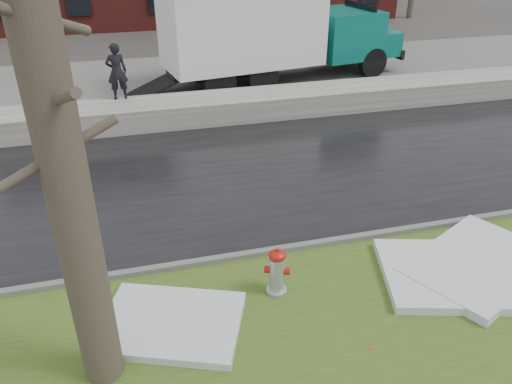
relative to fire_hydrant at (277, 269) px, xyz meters
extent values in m
plane|color=#47423D|center=(0.49, 0.14, -0.53)|extent=(120.00, 120.00, 0.00)
cube|color=#324C19|center=(0.49, -1.11, -0.51)|extent=(60.00, 4.50, 0.04)
cube|color=black|center=(0.49, 4.64, -0.51)|extent=(60.00, 7.00, 0.03)
cube|color=slate|center=(0.49, 13.14, -0.51)|extent=(60.00, 9.00, 0.03)
cube|color=slate|center=(0.49, 1.14, -0.46)|extent=(60.00, 0.15, 0.14)
cube|color=#B3ADA3|center=(0.49, 8.84, -0.15)|extent=(60.00, 1.60, 0.75)
cylinder|color=#ABADB4|center=(0.00, -0.01, -0.09)|extent=(0.34, 0.34, 0.79)
ellipsoid|color=#AB190D|center=(0.00, -0.01, 0.30)|extent=(0.40, 0.40, 0.18)
cylinder|color=#AB190D|center=(0.00, -0.01, 0.40)|extent=(0.07, 0.07, 0.06)
cylinder|color=#AB190D|center=(-0.15, 0.06, -0.02)|extent=(0.15, 0.16, 0.12)
cylinder|color=#AB190D|center=(0.15, -0.07, -0.02)|extent=(0.15, 0.16, 0.12)
cylinder|color=#ABADB4|center=(0.06, 0.14, -0.02)|extent=(0.19, 0.17, 0.16)
cylinder|color=brown|center=(-2.91, -1.03, 2.89)|extent=(0.55, 0.55, 6.76)
cylinder|color=brown|center=(-2.91, -1.03, 3.57)|extent=(0.83, 1.56, 0.70)
cylinder|color=brown|center=(-2.91, -1.03, 4.44)|extent=(1.04, 1.23, 0.64)
cylinder|color=brown|center=(-2.91, -1.03, 2.99)|extent=(1.35, 0.60, 0.60)
cube|color=black|center=(3.75, 12.52, 0.18)|extent=(8.72, 2.52, 0.24)
cube|color=silver|center=(2.36, 12.29, 1.75)|extent=(6.22, 3.65, 2.92)
cube|color=#0C6D61|center=(6.79, 13.04, 1.10)|extent=(2.89, 2.98, 1.84)
cube|color=#0C6D61|center=(8.34, 13.30, 0.66)|extent=(1.68, 2.57, 0.97)
cube|color=black|center=(7.54, 13.17, 1.75)|extent=(0.45, 2.15, 0.97)
cube|color=black|center=(-1.16, 11.69, -0.18)|extent=(2.05, 1.59, 0.73)
cylinder|color=black|center=(7.78, 12.05, 0.07)|extent=(1.23, 0.52, 1.19)
cylinder|color=black|center=(7.40, 14.30, 0.07)|extent=(1.23, 0.52, 1.19)
cylinder|color=black|center=(2.87, 11.22, 0.07)|extent=(1.23, 0.52, 1.19)
cylinder|color=black|center=(2.49, 13.46, 0.07)|extent=(1.23, 0.52, 1.19)
cylinder|color=black|center=(1.16, 10.93, 0.07)|extent=(1.23, 0.52, 1.19)
cylinder|color=black|center=(0.78, 13.17, 0.07)|extent=(1.23, 0.52, 1.19)
imported|color=black|center=(-2.35, 9.44, 1.10)|extent=(0.68, 0.49, 1.75)
cube|color=silver|center=(3.26, -0.47, -0.41)|extent=(3.05, 2.64, 0.16)
cube|color=silver|center=(-1.89, -0.38, -0.42)|extent=(2.63, 2.30, 0.14)
cube|color=silver|center=(3.84, -0.30, -0.40)|extent=(3.31, 2.86, 0.18)
camera|label=1|loc=(-2.10, -6.51, 5.29)|focal=35.00mm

